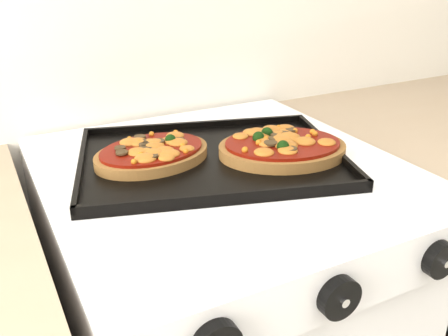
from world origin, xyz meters
TOP-DOWN VIEW (x-y plane):
  - control_panel at (0.02, 1.39)m, footprint 0.60×0.02m
  - knob_center at (0.02, 1.37)m, footprint 0.06×0.02m
  - knob_right at (0.20, 1.37)m, footprint 0.06×0.02m
  - baking_tray at (0.01, 1.71)m, footprint 0.52×0.44m
  - pizza_left at (-0.09, 1.75)m, footprint 0.22×0.18m
  - pizza_right at (0.12, 1.66)m, footprint 0.27×0.23m

SIDE VIEW (x-z plane):
  - control_panel at x=0.02m, z-range 0.81..0.90m
  - knob_center at x=0.02m, z-range 0.83..0.88m
  - knob_right at x=0.20m, z-range 0.83..0.88m
  - baking_tray at x=0.01m, z-range 0.91..0.93m
  - pizza_left at x=-0.09m, z-range 0.92..0.95m
  - pizza_right at x=0.12m, z-range 0.92..0.95m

